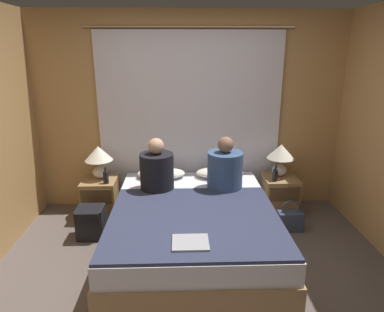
% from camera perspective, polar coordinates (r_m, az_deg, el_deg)
% --- Properties ---
extents(ground_plane, '(16.00, 16.00, 0.00)m').
position_cam_1_polar(ground_plane, '(3.33, 0.58, -20.38)').
color(ground_plane, '#564C47').
extents(wall_back, '(4.03, 0.06, 2.50)m').
position_cam_1_polar(wall_back, '(4.44, -0.39, 7.17)').
color(wall_back, tan).
rests_on(wall_back, ground_plane).
extents(curtain_panel, '(2.51, 0.02, 2.29)m').
position_cam_1_polar(curtain_panel, '(4.40, -0.36, 5.66)').
color(curtain_panel, silver).
rests_on(curtain_panel, ground_plane).
extents(bed, '(1.68, 2.09, 0.48)m').
position_cam_1_polar(bed, '(3.68, 0.18, -11.86)').
color(bed, '#99754C').
rests_on(bed, ground_plane).
extents(nightstand_left, '(0.42, 0.45, 0.50)m').
position_cam_1_polar(nightstand_left, '(4.47, -14.94, -6.79)').
color(nightstand_left, '#937047').
rests_on(nightstand_left, ground_plane).
extents(nightstand_right, '(0.42, 0.45, 0.50)m').
position_cam_1_polar(nightstand_right, '(4.54, 14.29, -6.39)').
color(nightstand_right, '#937047').
rests_on(nightstand_right, ground_plane).
extents(lamp_left, '(0.34, 0.34, 0.41)m').
position_cam_1_polar(lamp_left, '(4.35, -15.28, -0.14)').
color(lamp_left, silver).
rests_on(lamp_left, nightstand_left).
extents(lamp_right, '(0.34, 0.34, 0.41)m').
position_cam_1_polar(lamp_right, '(4.42, 14.56, 0.18)').
color(lamp_right, silver).
rests_on(lamp_right, nightstand_right).
extents(pillow_left, '(0.60, 0.33, 0.12)m').
position_cam_1_polar(pillow_left, '(4.32, -5.16, -2.90)').
color(pillow_left, silver).
rests_on(pillow_left, bed).
extents(pillow_right, '(0.60, 0.33, 0.12)m').
position_cam_1_polar(pillow_right, '(4.34, 4.64, -2.78)').
color(pillow_right, silver).
rests_on(pillow_right, bed).
extents(blanket_on_bed, '(1.62, 1.43, 0.03)m').
position_cam_1_polar(blanket_on_bed, '(3.29, 0.38, -10.46)').
color(blanket_on_bed, '#2D334C').
rests_on(blanket_on_bed, bed).
extents(person_left_in_bed, '(0.38, 0.38, 0.61)m').
position_cam_1_polar(person_left_in_bed, '(3.90, -5.88, -2.34)').
color(person_left_in_bed, black).
rests_on(person_left_in_bed, bed).
extents(person_right_in_bed, '(0.40, 0.40, 0.62)m').
position_cam_1_polar(person_right_in_bed, '(3.92, 5.51, -2.18)').
color(person_right_in_bed, '#38517A').
rests_on(person_right_in_bed, bed).
extents(beer_bottle_on_left_stand, '(0.07, 0.07, 0.20)m').
position_cam_1_polar(beer_bottle_on_left_stand, '(4.22, -14.16, -3.45)').
color(beer_bottle_on_left_stand, black).
rests_on(beer_bottle_on_left_stand, nightstand_left).
extents(beer_bottle_on_right_stand, '(0.06, 0.06, 0.20)m').
position_cam_1_polar(beer_bottle_on_right_stand, '(4.28, 13.70, -3.09)').
color(beer_bottle_on_right_stand, black).
rests_on(beer_bottle_on_right_stand, nightstand_right).
extents(laptop_on_bed, '(0.30, 0.25, 0.02)m').
position_cam_1_polar(laptop_on_bed, '(2.89, -0.27, -14.23)').
color(laptop_on_bed, '#9EA0A5').
rests_on(laptop_on_bed, blanket_on_bed).
extents(backpack_on_floor, '(0.30, 0.28, 0.36)m').
position_cam_1_polar(backpack_on_floor, '(4.06, -16.50, -10.27)').
color(backpack_on_floor, black).
rests_on(backpack_on_floor, ground_plane).
extents(handbag_on_floor, '(0.29, 0.15, 0.38)m').
position_cam_1_polar(handbag_on_floor, '(4.23, 16.01, -10.25)').
color(handbag_on_floor, '#333D56').
rests_on(handbag_on_floor, ground_plane).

